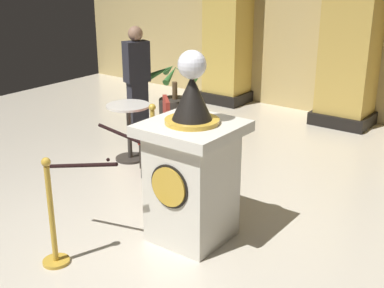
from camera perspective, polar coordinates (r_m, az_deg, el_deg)
The scene contains 12 objects.
ground_plane at distance 4.96m, azimuth -4.36°, elevation -11.21°, with size 12.20×12.20×0.00m, color beige.
back_wall at distance 8.86m, azimuth 18.47°, elevation 13.57°, with size 12.20×0.16×3.46m, color tan.
pedestal_clock at distance 4.77m, azimuth -0.02°, elevation -2.82°, with size 0.83×0.83×1.82m.
stanchion_near at distance 5.85m, azimuth -4.28°, elevation -2.05°, with size 0.24×0.24×1.07m.
stanchion_far at distance 4.68m, azimuth -15.22°, elevation -9.00°, with size 0.24×0.24×1.01m.
velvet_rope at distance 5.07m, azimuth -9.37°, elevation -0.81°, with size 0.96×0.98×0.22m.
column_left at distance 9.55m, azimuth 4.19°, elevation 14.40°, with size 0.85×0.85×3.32m.
column_centre_rear at distance 8.54m, azimuth 17.62°, elevation 12.90°, with size 0.95×0.95×3.32m.
potted_palm_left at distance 8.08m, azimuth -1.91°, elevation 4.02°, with size 0.81×0.78×1.10m.
bystander_guest at distance 7.83m, azimuth -6.14°, elevation 7.32°, with size 0.33×0.41×1.64m.
cafe_table at distance 6.83m, azimuth -7.02°, elevation 2.12°, with size 0.57×0.57×0.77m.
cafe_chair_red at distance 6.35m, azimuth -3.68°, elevation 1.66°, with size 0.57×0.57×0.96m.
Camera 1 is at (2.82, -3.17, 2.56)m, focal length 47.98 mm.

